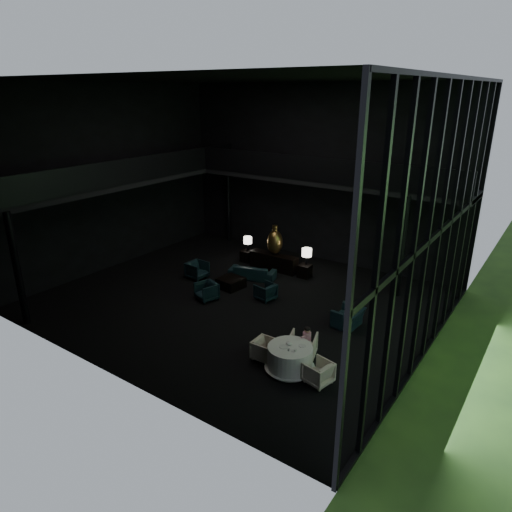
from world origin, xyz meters
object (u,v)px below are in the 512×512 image
Objects in this scene: lounge_armchair_south at (207,291)px; window_armchair at (348,315)px; dining_chair_north at (303,344)px; dining_chair_west at (265,350)px; side_table_right at (305,271)px; lounge_armchair_east at (265,292)px; table_lamp_right at (307,253)px; table_lamp_left at (248,241)px; dining_table at (290,359)px; bronze_urn at (275,242)px; sofa at (252,270)px; coffee_table at (231,283)px; dining_chair_east at (318,372)px; child at (307,335)px; lounge_armchair_west at (197,269)px; console at (274,262)px; side_table_left at (247,256)px.

window_armchair is (5.37, 1.17, 0.04)m from lounge_armchair_south.
dining_chair_north is 1.15m from dining_chair_west.
lounge_armchair_east is at bearing -93.02° from side_table_right.
window_armchair is at bearing -42.70° from table_lamp_right.
table_lamp_left is 9.10m from dining_table.
table_lamp_right is at bearing 1.97° from bronze_urn.
lounge_armchair_east is 0.87× the size of lounge_armchair_south.
bronze_urn reaches higher than sofa.
dining_table is (4.86, -4.95, -0.04)m from sofa.
lounge_armchair_south is 1.45m from coffee_table.
dining_table is 2.27× the size of dining_chair_east.
sofa is (1.42, -1.61, -0.63)m from table_lamp_left.
lounge_armchair_west is at bearing -21.52° from child.
lounge_armchair_west is (-3.74, -2.76, 0.14)m from side_table_right.
bronze_urn is at bearing 177.78° from side_table_right.
lounge_armchair_west is 1.51× the size of child.
dining_chair_west is at bearing -70.92° from side_table_right.
lounge_armchair_west is (-2.14, -2.82, -0.88)m from bronze_urn.
bronze_urn is at bearing 82.97° from coffee_table.
bronze_urn is 7.33m from dining_chair_north.
dining_chair_east is (5.64, -6.52, -0.97)m from bronze_urn.
console is 1.60m from side_table_right.
lounge_armchair_south is 1.19× the size of dining_chair_west.
dining_chair_north is 1.32× the size of dining_chair_east.
window_armchair reaches higher than console.
dining_chair_west is (3.78, -6.38, -0.98)m from bronze_urn.
side_table_left is 0.62× the size of dining_chair_north.
table_lamp_left is 3.20m from table_lamp_right.
side_table_right is (1.60, -0.06, -1.01)m from bronze_urn.
window_armchair is (3.37, -3.11, -0.66)m from table_lamp_right.
window_armchair is 3.53m from dining_chair_east.
coffee_table is at bearing -89.87° from window_armchair.
side_table_right is at bearing 54.42° from coffee_table.
lounge_armchair_south is 0.50× the size of dining_table.
lounge_armchair_west reaches higher than sofa.
dining_chair_west reaches higher than coffee_table.
dining_chair_east is 1.05× the size of dining_chair_west.
dining_table is at bearing -93.78° from dining_chair_west.
table_lamp_left is at bearing -41.88° from child.
side_table_left is 0.74m from table_lamp_left.
side_table_right is 6.68m from dining_chair_west.
lounge_armchair_south reaches higher than coffee_table.
bronze_urn is 7.48m from dining_chair_west.
dining_chair_north is (4.64, -5.61, -0.86)m from bronze_urn.
bronze_urn is (0.00, 0.08, 0.93)m from console.
table_lamp_left is 4.57m from lounge_armchair_south.
lounge_armchair_west is 0.91× the size of coffee_table.
dining_chair_north is 1.56× the size of child.
console is 7.22m from dining_chair_north.
child reaches higher than side_table_left.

